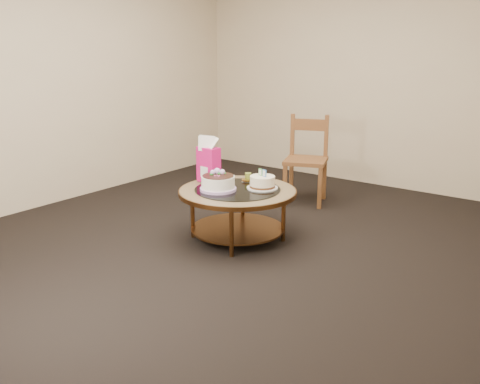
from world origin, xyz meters
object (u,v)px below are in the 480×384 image
Objects in this scene: decorated_cake at (218,184)px; cream_cake at (262,182)px; gift_bag at (209,160)px; dining_chair at (306,159)px; coffee_table at (238,198)px.

decorated_cake is 1.15× the size of cream_cake.
cream_cake is at bearing 18.61° from gift_bag.
dining_chair is (-0.26, 1.22, -0.04)m from cream_cake.
cream_cake is (0.16, 0.14, 0.13)m from coffee_table.
decorated_cake is (-0.11, -0.13, 0.14)m from coffee_table.
dining_chair is (0.00, 1.49, -0.05)m from decorated_cake.
cream_cake is 1.24m from dining_chair.
coffee_table is 3.29× the size of decorated_cake.
cream_cake is at bearing -98.76° from dining_chair.
dining_chair is (-0.10, 1.36, 0.09)m from coffee_table.
cream_cake is at bearing 42.19° from coffee_table.
coffee_table is 1.10× the size of dining_chair.
cream_cake reaches higher than coffee_table.
dining_chair is at bearing 116.03° from cream_cake.
cream_cake is at bearing 46.31° from decorated_cake.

